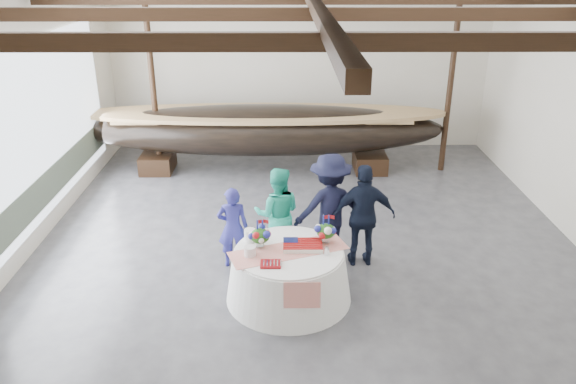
{
  "coord_description": "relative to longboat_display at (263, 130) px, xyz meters",
  "views": [
    {
      "loc": [
        -0.42,
        -9.01,
        5.06
      ],
      "look_at": [
        -0.35,
        -0.11,
        1.21
      ],
      "focal_mm": 35.0,
      "sensor_mm": 36.0,
      "label": 1
    }
  ],
  "objects": [
    {
      "name": "guest_man_right",
      "position": [
        1.85,
        -4.53,
        -0.14
      ],
      "size": [
        1.09,
        0.49,
        1.83
      ],
      "primitive_type": "imported",
      "rotation": [
        0.0,
        0.0,
        3.18
      ],
      "color": "black",
      "rests_on": "ground"
    },
    {
      "name": "open_bay",
      "position": [
        -4.02,
        -3.08,
        0.77
      ],
      "size": [
        0.03,
        7.0,
        3.2
      ],
      "color": "silver",
      "rests_on": "ground"
    },
    {
      "name": "tabletop_items",
      "position": [
        0.59,
        -5.46,
        -0.06
      ],
      "size": [
        1.89,
        1.14,
        0.4
      ],
      "color": "red",
      "rests_on": "banquet_table"
    },
    {
      "name": "floor",
      "position": [
        0.92,
        -4.08,
        -1.05
      ],
      "size": [
        10.0,
        12.0,
        0.01
      ],
      "primitive_type": "cube",
      "color": "#3D3D42",
      "rests_on": "ground"
    },
    {
      "name": "banquet_table",
      "position": [
        0.57,
        -5.59,
        -0.63
      ],
      "size": [
        1.96,
        1.96,
        0.84
      ],
      "color": "white",
      "rests_on": "ground"
    },
    {
      "name": "guest_man_left",
      "position": [
        1.29,
        -4.33,
        -0.08
      ],
      "size": [
        1.38,
        0.97,
        1.94
      ],
      "primitive_type": "imported",
      "rotation": [
        0.0,
        0.0,
        3.35
      ],
      "color": "black",
      "rests_on": "ground"
    },
    {
      "name": "pavilion_structure",
      "position": [
        0.92,
        -3.35,
        2.95
      ],
      "size": [
        9.8,
        11.76,
        4.5
      ],
      "color": "black",
      "rests_on": "ground"
    },
    {
      "name": "wall_back",
      "position": [
        0.92,
        1.92,
        1.2
      ],
      "size": [
        10.0,
        0.02,
        4.5
      ],
      "primitive_type": "cube",
      "color": "silver",
      "rests_on": "ground"
    },
    {
      "name": "guest_woman_blue",
      "position": [
        -0.37,
        -4.58,
        -0.32
      ],
      "size": [
        0.56,
        0.39,
        1.46
      ],
      "primitive_type": "imported",
      "rotation": [
        0.0,
        0.0,
        3.23
      ],
      "color": "navy",
      "rests_on": "ground"
    },
    {
      "name": "guest_woman_teal",
      "position": [
        0.39,
        -4.32,
        -0.2
      ],
      "size": [
        0.85,
        0.67,
        1.7
      ],
      "primitive_type": "imported",
      "rotation": [
        0.0,
        0.0,
        3.11
      ],
      "color": "#21AF8F",
      "rests_on": "ground"
    },
    {
      "name": "longboat_display",
      "position": [
        0.0,
        0.0,
        0.0
      ],
      "size": [
        8.79,
        1.76,
        1.65
      ],
      "color": "black",
      "rests_on": "ground"
    },
    {
      "name": "wall_left",
      "position": [
        -4.08,
        -4.08,
        1.2
      ],
      "size": [
        0.02,
        12.0,
        4.5
      ],
      "primitive_type": "cube",
      "color": "silver",
      "rests_on": "ground"
    }
  ]
}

